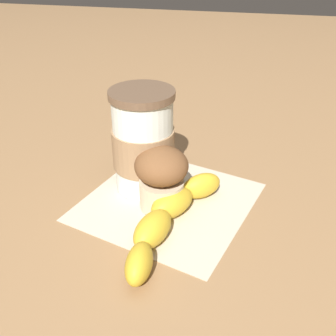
# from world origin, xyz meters

# --- Properties ---
(ground_plane) EXTENTS (3.00, 3.00, 0.00)m
(ground_plane) POSITION_xyz_m (0.00, 0.00, 0.00)
(ground_plane) COLOR #936D47
(paper_napkin) EXTENTS (0.27, 0.27, 0.00)m
(paper_napkin) POSITION_xyz_m (0.00, 0.00, 0.00)
(paper_napkin) COLOR beige
(paper_napkin) RESTS_ON ground_plane
(coffee_cup) EXTENTS (0.09, 0.09, 0.15)m
(coffee_cup) POSITION_xyz_m (-0.04, 0.03, 0.07)
(coffee_cup) COLOR silver
(coffee_cup) RESTS_ON paper_napkin
(muffin) EXTENTS (0.07, 0.07, 0.09)m
(muffin) POSITION_xyz_m (-0.01, -0.01, 0.05)
(muffin) COLOR beige
(muffin) RESTS_ON paper_napkin
(banana) EXTENTS (0.10, 0.22, 0.04)m
(banana) POSITION_xyz_m (0.01, -0.06, 0.02)
(banana) COLOR gold
(banana) RESTS_ON paper_napkin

